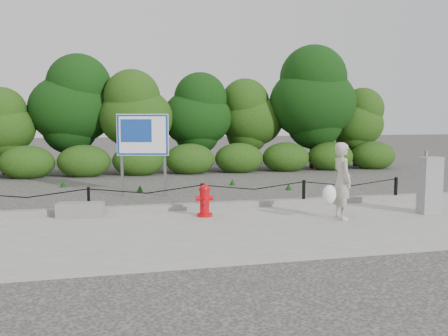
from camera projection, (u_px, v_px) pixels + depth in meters
ground at (202, 213)px, 10.89m from camera, size 90.00×90.00×0.00m
sidewalk at (222, 231)px, 8.95m from camera, size 14.00×4.00×0.08m
curb at (202, 206)px, 10.92m from camera, size 14.00×0.22×0.14m
chain_barrier at (202, 193)px, 10.84m from camera, size 10.06×0.06×0.60m
treeline at (180, 109)px, 19.43m from camera, size 20.03×3.91×5.13m
fire_hydrant at (205, 200)px, 10.08m from camera, size 0.37×0.38×0.71m
pedestrian at (341, 182)px, 9.77m from camera, size 0.69×0.59×1.59m
concrete_block at (80, 210)px, 10.01m from camera, size 1.01×0.49×0.31m
utility_cabinet at (430, 185)px, 10.36m from camera, size 0.49×0.36×1.37m
advertising_sign at (143, 139)px, 12.98m from camera, size 1.39×0.44×2.28m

